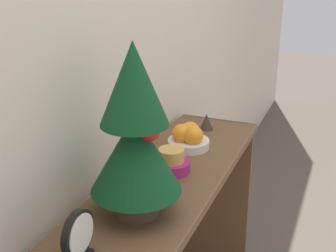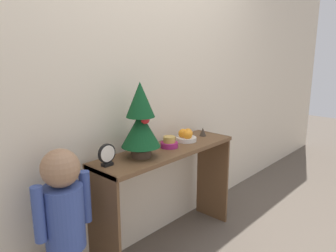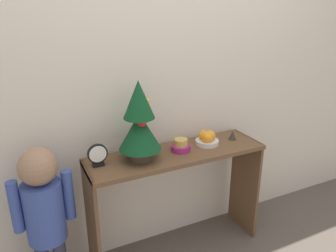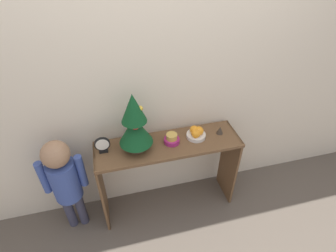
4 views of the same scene
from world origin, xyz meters
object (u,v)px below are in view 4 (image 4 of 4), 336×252
object	(u,v)px
desk_clock	(102,145)
figurine	(220,130)
mini_tree	(135,124)
singing_bowl	(172,139)
fruit_bowl	(196,133)
child_figure	(64,178)

from	to	relation	value
desk_clock	figurine	distance (m)	0.98
mini_tree	singing_bowl	xyz separation A→B (m)	(0.29, 0.01, -0.22)
mini_tree	fruit_bowl	world-z (taller)	mini_tree
desk_clock	figurine	world-z (taller)	desk_clock
mini_tree	singing_bowl	size ratio (longest dim) A/B	3.91
singing_bowl	child_figure	world-z (taller)	child_figure
child_figure	desk_clock	bearing A→B (deg)	6.73
figurine	singing_bowl	bearing A→B (deg)	-178.64
child_figure	figurine	bearing A→B (deg)	1.17
fruit_bowl	figurine	world-z (taller)	fruit_bowl
mini_tree	singing_bowl	distance (m)	0.36
figurine	desk_clock	bearing A→B (deg)	179.24
singing_bowl	child_figure	xyz separation A→B (m)	(-0.89, -0.02, -0.20)
fruit_bowl	singing_bowl	xyz separation A→B (m)	(-0.22, -0.02, -0.01)
fruit_bowl	desk_clock	bearing A→B (deg)	179.43
fruit_bowl	singing_bowl	bearing A→B (deg)	-175.88
figurine	child_figure	bearing A→B (deg)	-178.83
desk_clock	singing_bowl	bearing A→B (deg)	-2.42
fruit_bowl	singing_bowl	distance (m)	0.22
singing_bowl	desk_clock	bearing A→B (deg)	177.58
child_figure	singing_bowl	bearing A→B (deg)	1.08
desk_clock	child_figure	xyz separation A→B (m)	(-0.34, -0.04, -0.24)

